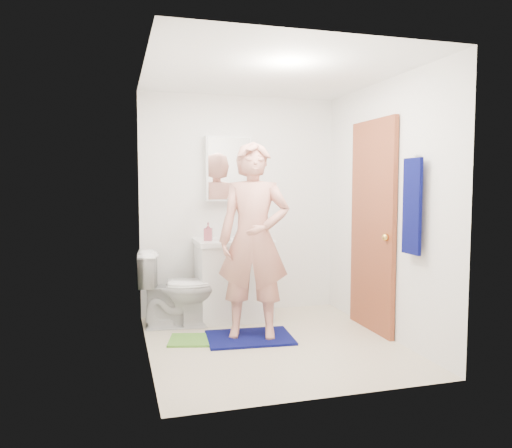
% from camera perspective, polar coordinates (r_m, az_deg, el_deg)
% --- Properties ---
extents(floor, '(2.20, 2.40, 0.02)m').
position_cam_1_polar(floor, '(4.63, 1.91, -13.57)').
color(floor, beige).
rests_on(floor, ground).
extents(ceiling, '(2.20, 2.40, 0.02)m').
position_cam_1_polar(ceiling, '(4.51, 2.00, 17.08)').
color(ceiling, white).
rests_on(ceiling, ground).
extents(wall_back, '(2.20, 0.02, 2.40)m').
position_cam_1_polar(wall_back, '(5.57, -1.85, 2.18)').
color(wall_back, white).
rests_on(wall_back, ground).
extents(wall_front, '(2.20, 0.02, 2.40)m').
position_cam_1_polar(wall_front, '(3.28, 8.42, 0.44)').
color(wall_front, white).
rests_on(wall_front, ground).
extents(wall_left, '(0.02, 2.40, 2.40)m').
position_cam_1_polar(wall_left, '(4.21, -12.60, 1.29)').
color(wall_left, white).
rests_on(wall_left, ground).
extents(wall_right, '(0.02, 2.40, 2.40)m').
position_cam_1_polar(wall_right, '(4.86, 14.51, 1.68)').
color(wall_right, white).
rests_on(wall_right, ground).
extents(vanity_cabinet, '(0.75, 0.55, 0.80)m').
position_cam_1_polar(vanity_cabinet, '(5.35, -2.63, -6.56)').
color(vanity_cabinet, white).
rests_on(vanity_cabinet, floor).
extents(countertop, '(0.79, 0.59, 0.05)m').
position_cam_1_polar(countertop, '(5.28, -2.64, -2.04)').
color(countertop, white).
rests_on(countertop, vanity_cabinet).
extents(sink_basin, '(0.40, 0.40, 0.03)m').
position_cam_1_polar(sink_basin, '(5.28, -2.64, -1.87)').
color(sink_basin, white).
rests_on(sink_basin, countertop).
extents(faucet, '(0.03, 0.03, 0.12)m').
position_cam_1_polar(faucet, '(5.45, -3.08, -0.94)').
color(faucet, silver).
rests_on(faucet, countertop).
extents(medicine_cabinet, '(0.50, 0.12, 0.70)m').
position_cam_1_polar(medicine_cabinet, '(5.47, -3.21, 6.32)').
color(medicine_cabinet, white).
rests_on(medicine_cabinet, wall_back).
extents(mirror_panel, '(0.46, 0.01, 0.66)m').
position_cam_1_polar(mirror_panel, '(5.41, -3.07, 6.34)').
color(mirror_panel, white).
rests_on(mirror_panel, wall_back).
extents(door, '(0.05, 0.80, 2.05)m').
position_cam_1_polar(door, '(4.98, 13.15, -0.24)').
color(door, '#A24D2C').
rests_on(door, ground).
extents(door_knob, '(0.07, 0.07, 0.07)m').
position_cam_1_polar(door_knob, '(4.69, 14.60, -1.48)').
color(door_knob, gold).
rests_on(door_knob, door).
extents(towel, '(0.03, 0.24, 0.80)m').
position_cam_1_polar(towel, '(4.34, 17.41, 1.94)').
color(towel, '#080C4F').
rests_on(towel, wall_right).
extents(towel_hook, '(0.06, 0.02, 0.02)m').
position_cam_1_polar(towel_hook, '(4.36, 17.99, 7.47)').
color(towel_hook, silver).
rests_on(towel_hook, wall_right).
extents(toilet, '(0.80, 0.51, 0.77)m').
position_cam_1_polar(toilet, '(5.11, -8.98, -7.29)').
color(toilet, white).
rests_on(toilet, floor).
extents(bath_mat, '(0.83, 0.62, 0.02)m').
position_cam_1_polar(bath_mat, '(4.75, -0.74, -12.85)').
color(bath_mat, '#080C4F').
rests_on(bath_mat, floor).
extents(green_rug, '(0.52, 0.47, 0.02)m').
position_cam_1_polar(green_rug, '(4.72, -7.12, -13.02)').
color(green_rug, '#579632').
rests_on(green_rug, floor).
extents(soap_dispenser, '(0.11, 0.11, 0.19)m').
position_cam_1_polar(soap_dispenser, '(5.18, -5.49, -0.86)').
color(soap_dispenser, '#A84E5C').
rests_on(soap_dispenser, countertop).
extents(toothbrush_cup, '(0.13, 0.13, 0.09)m').
position_cam_1_polar(toothbrush_cup, '(5.43, -1.30, -1.10)').
color(toothbrush_cup, '#69397E').
rests_on(toothbrush_cup, countertop).
extents(man, '(0.76, 0.62, 1.79)m').
position_cam_1_polar(man, '(4.58, -0.25, -1.86)').
color(man, tan).
rests_on(man, bath_mat).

